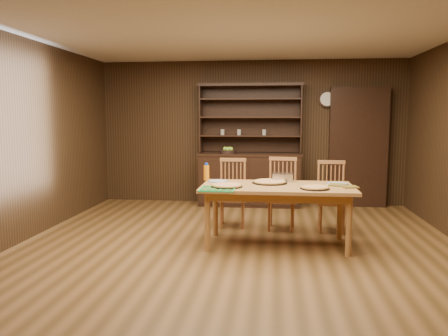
# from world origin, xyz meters

# --- Properties ---
(floor) EXTENTS (6.00, 6.00, 0.00)m
(floor) POSITION_xyz_m (0.00, 0.00, 0.00)
(floor) COLOR brown
(floor) RESTS_ON ground
(room_shell) EXTENTS (6.00, 6.00, 6.00)m
(room_shell) POSITION_xyz_m (0.00, 0.00, 1.58)
(room_shell) COLOR beige
(room_shell) RESTS_ON floor
(china_hutch) EXTENTS (1.84, 0.52, 2.17)m
(china_hutch) POSITION_xyz_m (-0.00, 2.75, 0.60)
(china_hutch) COLOR black
(china_hutch) RESTS_ON floor
(doorway) EXTENTS (1.00, 0.18, 2.10)m
(doorway) POSITION_xyz_m (1.90, 2.90, 1.05)
(doorway) COLOR black
(doorway) RESTS_ON floor
(wall_clock) EXTENTS (0.30, 0.05, 0.30)m
(wall_clock) POSITION_xyz_m (1.35, 2.96, 1.90)
(wall_clock) COLOR black
(wall_clock) RESTS_ON room_shell
(dining_table) EXTENTS (1.85, 0.93, 0.75)m
(dining_table) POSITION_xyz_m (0.47, 0.32, 0.67)
(dining_table) COLOR #AD6E3C
(dining_table) RESTS_ON floor
(chair_left) EXTENTS (0.42, 0.40, 0.99)m
(chair_left) POSITION_xyz_m (-0.16, 1.24, 0.52)
(chair_left) COLOR #AB673A
(chair_left) RESTS_ON floor
(chair_center) EXTENTS (0.45, 0.44, 1.02)m
(chair_center) POSITION_xyz_m (0.55, 1.17, 0.54)
(chair_center) COLOR #AB673A
(chair_center) RESTS_ON floor
(chair_right) EXTENTS (0.41, 0.39, 0.98)m
(chair_right) POSITION_xyz_m (1.23, 1.14, 0.52)
(chair_right) COLOR #AB673A
(chair_right) RESTS_ON floor
(pizza_left) EXTENTS (0.38, 0.38, 0.04)m
(pizza_left) POSITION_xyz_m (-0.13, 0.13, 0.77)
(pizza_left) COLOR black
(pizza_left) RESTS_ON dining_table
(pizza_right) EXTENTS (0.34, 0.34, 0.04)m
(pizza_right) POSITION_xyz_m (0.91, 0.10, 0.77)
(pizza_right) COLOR black
(pizza_right) RESTS_ON dining_table
(pizza_center) EXTENTS (0.45, 0.45, 0.04)m
(pizza_center) POSITION_xyz_m (0.38, 0.49, 0.77)
(pizza_center) COLOR black
(pizza_center) RESTS_ON dining_table
(cooling_rack) EXTENTS (0.48, 0.48, 0.02)m
(cooling_rack) POSITION_xyz_m (-0.21, -0.05, 0.76)
(cooling_rack) COLOR #0CA64E
(cooling_rack) RESTS_ON dining_table
(plate_left) EXTENTS (0.26, 0.26, 0.02)m
(plate_left) POSITION_xyz_m (-0.29, 0.54, 0.76)
(plate_left) COLOR silver
(plate_left) RESTS_ON dining_table
(plate_right) EXTENTS (0.26, 0.26, 0.02)m
(plate_right) POSITION_xyz_m (1.22, 0.50, 0.76)
(plate_right) COLOR silver
(plate_right) RESTS_ON dining_table
(foil_dish) EXTENTS (0.26, 0.19, 0.10)m
(foil_dish) POSITION_xyz_m (0.55, 0.68, 0.80)
(foil_dish) COLOR silver
(foil_dish) RESTS_ON dining_table
(juice_bottle) EXTENTS (0.08, 0.08, 0.23)m
(juice_bottle) POSITION_xyz_m (-0.46, 0.67, 0.86)
(juice_bottle) COLOR orange
(juice_bottle) RESTS_ON dining_table
(pot_holder_a) EXTENTS (0.21, 0.21, 0.01)m
(pot_holder_a) POSITION_xyz_m (1.33, 0.27, 0.76)
(pot_holder_a) COLOR #9E2112
(pot_holder_a) RESTS_ON dining_table
(pot_holder_b) EXTENTS (0.24, 0.24, 0.02)m
(pot_holder_b) POSITION_xyz_m (1.21, 0.40, 0.76)
(pot_holder_b) COLOR #9E2112
(pot_holder_b) RESTS_ON dining_table
(fruit_bowl) EXTENTS (0.29, 0.29, 0.12)m
(fruit_bowl) POSITION_xyz_m (-0.39, 2.69, 0.98)
(fruit_bowl) COLOR black
(fruit_bowl) RESTS_ON china_hutch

